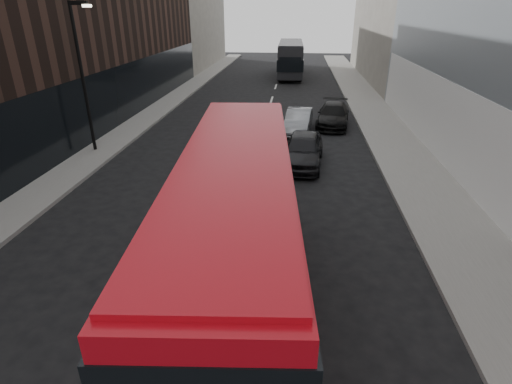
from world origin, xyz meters
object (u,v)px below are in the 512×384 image
(car_c, at_px, (333,115))
(red_bus, at_px, (237,229))
(grey_bus, at_px, (290,58))
(street_lamp, at_px, (83,69))
(car_a, at_px, (303,149))
(car_b, at_px, (298,121))

(car_c, bearing_deg, red_bus, -94.19)
(grey_bus, bearing_deg, street_lamp, -110.36)
(car_a, distance_m, car_c, 7.48)
(red_bus, relative_size, car_b, 2.49)
(red_bus, distance_m, car_c, 18.00)
(red_bus, bearing_deg, car_b, 80.48)
(car_a, bearing_deg, red_bus, -93.78)
(car_c, bearing_deg, street_lamp, -145.49)
(street_lamp, xyz_separation_m, car_a, (10.66, -0.76, -3.42))
(grey_bus, bearing_deg, car_c, -81.99)
(street_lamp, relative_size, grey_bus, 0.63)
(red_bus, bearing_deg, car_c, 73.97)
(car_b, bearing_deg, car_a, -81.43)
(street_lamp, xyz_separation_m, car_c, (12.60, 6.47, -3.50))
(red_bus, height_order, car_b, red_bus)
(street_lamp, bearing_deg, grey_bus, 70.59)
(red_bus, height_order, car_c, red_bus)
(grey_bus, distance_m, car_b, 21.93)
(street_lamp, distance_m, red_bus, 14.42)
(car_a, bearing_deg, grey_bus, 97.81)
(red_bus, bearing_deg, street_lamp, 124.59)
(street_lamp, height_order, car_a, street_lamp)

